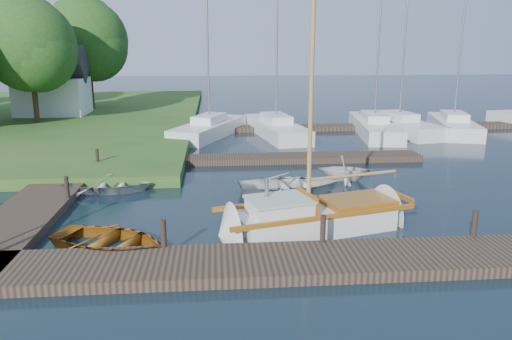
{
  "coord_description": "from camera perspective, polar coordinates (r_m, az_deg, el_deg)",
  "views": [
    {
      "loc": [
        -1.52,
        -18.17,
        5.78
      ],
      "look_at": [
        0.0,
        0.0,
        1.2
      ],
      "focal_mm": 35.0,
      "sensor_mm": 36.0,
      "label": 1
    }
  ],
  "objects": [
    {
      "name": "house_c",
      "position": [
        42.19,
        -22.25,
        8.72
      ],
      "size": [
        5.25,
        4.0,
        5.28
      ],
      "color": "white",
      "rests_on": "shore"
    },
    {
      "name": "marina_boat_5",
      "position": [
        36.34,
        21.63,
        4.86
      ],
      "size": [
        4.04,
        8.09,
        10.52
      ],
      "rotation": [
        0.0,
        0.0,
        1.32
      ],
      "color": "silver",
      "rests_on": "ground"
    },
    {
      "name": "mooring_post_3",
      "position": [
        16.0,
        23.69,
        -5.66
      ],
      "size": [
        0.16,
        0.16,
        0.8
      ],
      "primitive_type": "cylinder",
      "color": "black",
      "rests_on": "near_dock"
    },
    {
      "name": "sailboat",
      "position": [
        16.24,
        7.11,
        -5.56
      ],
      "size": [
        7.41,
        3.82,
        9.83
      ],
      "rotation": [
        0.0,
        0.0,
        0.27
      ],
      "color": "silver",
      "rests_on": "ground"
    },
    {
      "name": "marina_boat_1",
      "position": [
        32.78,
        2.31,
        4.92
      ],
      "size": [
        3.56,
        8.79,
        9.28
      ],
      "rotation": [
        0.0,
        0.0,
        1.73
      ],
      "color": "silver",
      "rests_on": "ground"
    },
    {
      "name": "mooring_post_2",
      "position": [
        14.44,
        7.66,
        -6.63
      ],
      "size": [
        0.16,
        0.16,
        0.8
      ],
      "primitive_type": "cylinder",
      "color": "black",
      "rests_on": "near_dock"
    },
    {
      "name": "mooring_post_5",
      "position": [
        24.35,
        -17.68,
        1.38
      ],
      "size": [
        0.16,
        0.16,
        0.8
      ],
      "primitive_type": "cylinder",
      "color": "black",
      "rests_on": "left_dock"
    },
    {
      "name": "tender_c",
      "position": [
        19.99,
        3.95,
        -1.49
      ],
      "size": [
        4.3,
        3.24,
        0.84
      ],
      "primitive_type": "imported",
      "rotation": [
        0.0,
        0.0,
        1.66
      ],
      "color": "silver",
      "rests_on": "ground"
    },
    {
      "name": "marina_boat_0",
      "position": [
        32.68,
        -5.32,
        4.88
      ],
      "size": [
        5.23,
        8.23,
        11.68
      ],
      "rotation": [
        0.0,
        0.0,
        1.16
      ],
      "color": "silver",
      "rests_on": "ground"
    },
    {
      "name": "marina_boat_3",
      "position": [
        34.33,
        13.35,
        5.01
      ],
      "size": [
        3.44,
        9.45,
        12.94
      ],
      "rotation": [
        0.0,
        0.0,
        1.43
      ],
      "color": "silver",
      "rests_on": "ground"
    },
    {
      "name": "dinghy",
      "position": [
        15.19,
        -16.46,
        -7.36
      ],
      "size": [
        4.35,
        3.83,
        0.75
      ],
      "primitive_type": "imported",
      "rotation": [
        0.0,
        0.0,
        1.15
      ],
      "color": "#803A0C",
      "rests_on": "ground"
    },
    {
      "name": "ground",
      "position": [
        19.13,
        0.0,
        -3.49
      ],
      "size": [
        160.0,
        160.0,
        0.0
      ],
      "primitive_type": "plane",
      "color": "black",
      "rests_on": "ground"
    },
    {
      "name": "tender_a",
      "position": [
        21.14,
        -16.54,
        -1.35
      ],
      "size": [
        3.66,
        2.74,
        0.72
      ],
      "primitive_type": "imported",
      "rotation": [
        0.0,
        0.0,
        1.5
      ],
      "color": "silver",
      "rests_on": "ground"
    },
    {
      "name": "left_dock",
      "position": [
        21.92,
        -21.81,
        -1.82
      ],
      "size": [
        2.2,
        18.0,
        0.3
      ],
      "primitive_type": "cube",
      "color": "black",
      "rests_on": "ground"
    },
    {
      "name": "marina_boat_4",
      "position": [
        35.18,
        16.02,
        5.05
      ],
      "size": [
        3.71,
        8.16,
        11.57
      ],
      "rotation": [
        0.0,
        0.0,
        1.77
      ],
      "color": "silver",
      "rests_on": "ground"
    },
    {
      "name": "tender_d",
      "position": [
        22.16,
        10.07,
        0.35
      ],
      "size": [
        2.62,
        2.38,
        1.19
      ],
      "primitive_type": "imported",
      "rotation": [
        0.0,
        0.0,
        1.36
      ],
      "color": "silver",
      "rests_on": "ground"
    },
    {
      "name": "tree_7",
      "position": [
        45.45,
        -18.69,
        13.92
      ],
      "size": [
        6.83,
        6.83,
        9.38
      ],
      "color": "#332114",
      "rests_on": "shore"
    },
    {
      "name": "pontoon",
      "position": [
        36.5,
        13.72,
        4.82
      ],
      "size": [
        30.0,
        1.6,
        0.3
      ],
      "primitive_type": "cube",
      "color": "black",
      "rests_on": "ground"
    },
    {
      "name": "near_dock",
      "position": [
        13.5,
        2.17,
        -10.56
      ],
      "size": [
        18.0,
        2.2,
        0.3
      ],
      "primitive_type": "cube",
      "color": "black",
      "rests_on": "ground"
    },
    {
      "name": "far_dock",
      "position": [
        25.55,
        3.25,
        1.35
      ],
      "size": [
        14.0,
        1.6,
        0.3
      ],
      "primitive_type": "cube",
      "color": "black",
      "rests_on": "ground"
    },
    {
      "name": "tree_3",
      "position": [
        38.31,
        -24.45,
        12.92
      ],
      "size": [
        6.41,
        6.38,
        8.74
      ],
      "color": "#332114",
      "rests_on": "shore"
    },
    {
      "name": "mooring_post_4",
      "position": [
        19.65,
        -20.81,
        -1.83
      ],
      "size": [
        0.16,
        0.16,
        0.8
      ],
      "primitive_type": "cylinder",
      "color": "black",
      "rests_on": "left_dock"
    },
    {
      "name": "mooring_post_1",
      "position": [
        14.19,
        -10.52,
        -7.12
      ],
      "size": [
        0.16,
        0.16,
        0.8
      ],
      "primitive_type": "cylinder",
      "color": "black",
      "rests_on": "near_dock"
    }
  ]
}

